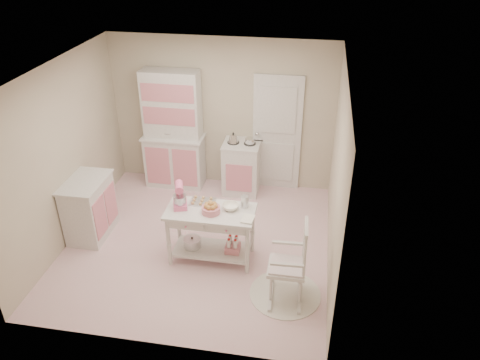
{
  "coord_description": "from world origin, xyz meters",
  "views": [
    {
      "loc": [
        1.55,
        -5.39,
        4.26
      ],
      "look_at": [
        0.6,
        0.21,
        1.02
      ],
      "focal_mm": 35.0,
      "sensor_mm": 36.0,
      "label": 1
    }
  ],
  "objects_px": {
    "hutch": "(173,130)",
    "base_cabinet": "(89,208)",
    "bread_basket": "(211,210)",
    "stove": "(242,167)",
    "stand_mixer": "(180,196)",
    "rocking_chair": "(287,261)",
    "work_table": "(211,235)"
  },
  "relations": [
    {
      "from": "work_table",
      "to": "bread_basket",
      "type": "relative_size",
      "value": 4.8
    },
    {
      "from": "hutch",
      "to": "work_table",
      "type": "relative_size",
      "value": 1.73
    },
    {
      "from": "hutch",
      "to": "base_cabinet",
      "type": "xyz_separation_m",
      "value": [
        -0.81,
        -1.69,
        -0.58
      ]
    },
    {
      "from": "base_cabinet",
      "to": "rocking_chair",
      "type": "xyz_separation_m",
      "value": [
        3.0,
        -0.83,
        0.09
      ]
    },
    {
      "from": "stove",
      "to": "stand_mixer",
      "type": "height_order",
      "value": "stand_mixer"
    },
    {
      "from": "hutch",
      "to": "rocking_chair",
      "type": "height_order",
      "value": "hutch"
    },
    {
      "from": "rocking_chair",
      "to": "work_table",
      "type": "height_order",
      "value": "rocking_chair"
    },
    {
      "from": "base_cabinet",
      "to": "bread_basket",
      "type": "height_order",
      "value": "base_cabinet"
    },
    {
      "from": "rocking_chair",
      "to": "work_table",
      "type": "xyz_separation_m",
      "value": [
        -1.09,
        0.57,
        -0.15
      ]
    },
    {
      "from": "rocking_chair",
      "to": "stand_mixer",
      "type": "relative_size",
      "value": 3.24
    },
    {
      "from": "work_table",
      "to": "bread_basket",
      "type": "xyz_separation_m",
      "value": [
        0.02,
        -0.05,
        0.45
      ]
    },
    {
      "from": "stove",
      "to": "base_cabinet",
      "type": "bearing_deg",
      "value": -140.8
    },
    {
      "from": "work_table",
      "to": "bread_basket",
      "type": "distance_m",
      "value": 0.45
    },
    {
      "from": "stove",
      "to": "hutch",
      "type": "bearing_deg",
      "value": 177.61
    },
    {
      "from": "stand_mixer",
      "to": "rocking_chair",
      "type": "bearing_deg",
      "value": -38.61
    },
    {
      "from": "work_table",
      "to": "rocking_chair",
      "type": "bearing_deg",
      "value": -27.51
    },
    {
      "from": "rocking_chair",
      "to": "work_table",
      "type": "distance_m",
      "value": 1.24
    },
    {
      "from": "stand_mixer",
      "to": "work_table",
      "type": "bearing_deg",
      "value": -20.09
    },
    {
      "from": "hutch",
      "to": "rocking_chair",
      "type": "bearing_deg",
      "value": -49.09
    },
    {
      "from": "base_cabinet",
      "to": "bread_basket",
      "type": "xyz_separation_m",
      "value": [
        1.93,
        -0.31,
        0.39
      ]
    },
    {
      "from": "stove",
      "to": "base_cabinet",
      "type": "distance_m",
      "value": 2.6
    },
    {
      "from": "hutch",
      "to": "stove",
      "type": "distance_m",
      "value": 1.33
    },
    {
      "from": "hutch",
      "to": "rocking_chair",
      "type": "xyz_separation_m",
      "value": [
        2.18,
        -2.52,
        -0.49
      ]
    },
    {
      "from": "stove",
      "to": "base_cabinet",
      "type": "relative_size",
      "value": 1.0
    },
    {
      "from": "hutch",
      "to": "bread_basket",
      "type": "bearing_deg",
      "value": -60.9
    },
    {
      "from": "hutch",
      "to": "base_cabinet",
      "type": "relative_size",
      "value": 2.26
    },
    {
      "from": "rocking_chair",
      "to": "bread_basket",
      "type": "xyz_separation_m",
      "value": [
        -1.07,
        0.52,
        0.3
      ]
    },
    {
      "from": "bread_basket",
      "to": "stove",
      "type": "bearing_deg",
      "value": 87.5
    },
    {
      "from": "hutch",
      "to": "bread_basket",
      "type": "relative_size",
      "value": 8.32
    },
    {
      "from": "stand_mixer",
      "to": "bread_basket",
      "type": "bearing_deg",
      "value": -26.4
    },
    {
      "from": "hutch",
      "to": "stove",
      "type": "bearing_deg",
      "value": -2.39
    },
    {
      "from": "hutch",
      "to": "stand_mixer",
      "type": "xyz_separation_m",
      "value": [
        0.67,
        -1.93,
        -0.07
      ]
    }
  ]
}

